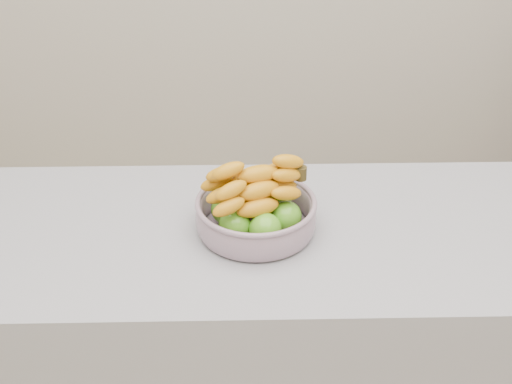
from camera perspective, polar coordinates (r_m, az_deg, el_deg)
counter at (r=1.90m, az=2.59°, el=-14.28°), size 2.00×0.60×0.90m
fruit_bowl at (r=1.57m, az=-0.01°, el=-1.51°), size 0.27×0.27×0.16m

